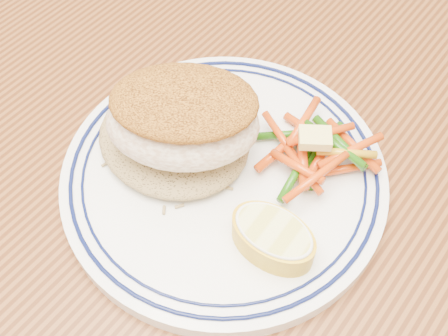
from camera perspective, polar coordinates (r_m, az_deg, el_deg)
dining_table at (r=0.52m, az=-0.74°, el=-9.79°), size 1.50×0.90×0.75m
plate at (r=0.44m, az=0.00°, el=-0.79°), size 0.25×0.25×0.02m
rice_pilaf at (r=0.44m, az=-5.16°, el=3.26°), size 0.12×0.11×0.02m
fish_fillet at (r=0.41m, az=-4.20°, el=5.15°), size 0.14×0.13×0.06m
vegetable_pile at (r=0.44m, az=9.32°, el=1.84°), size 0.10×0.10×0.03m
butter_pat at (r=0.42m, az=9.24°, el=3.04°), size 0.03×0.03×0.01m
lemon_wedge at (r=0.39m, az=4.98°, el=-7.01°), size 0.06×0.06×0.02m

